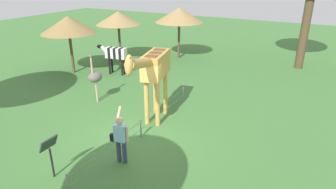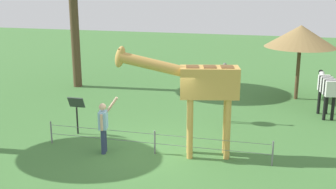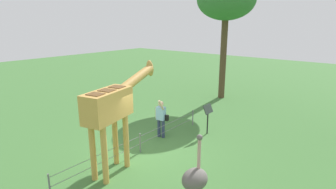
{
  "view_description": "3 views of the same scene",
  "coord_description": "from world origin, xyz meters",
  "px_view_note": "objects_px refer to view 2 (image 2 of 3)",
  "views": [
    {
      "loc": [
        7.76,
        5.45,
        5.6
      ],
      "look_at": [
        -0.65,
        0.93,
        1.6
      ],
      "focal_mm": 31.68,
      "sensor_mm": 36.0,
      "label": 1
    },
    {
      "loc": [
        -3.43,
        11.88,
        5.17
      ],
      "look_at": [
        -0.26,
        -0.45,
        1.74
      ],
      "focal_mm": 45.69,
      "sensor_mm": 36.0,
      "label": 2
    },
    {
      "loc": [
        -6.43,
        -6.38,
        4.7
      ],
      "look_at": [
        0.77,
        -0.54,
        2.2
      ],
      "focal_mm": 28.62,
      "sensor_mm": 36.0,
      "label": 3
    }
  ],
  "objects_px": {
    "giraffe": "(199,86)",
    "visitor": "(104,125)",
    "shade_hut_near": "(301,36)",
    "info_sign": "(77,107)",
    "zebra": "(327,87)",
    "ostrich": "(228,92)"
  },
  "relations": [
    {
      "from": "visitor",
      "to": "shade_hut_near",
      "type": "relative_size",
      "value": 0.53
    },
    {
      "from": "zebra",
      "to": "ostrich",
      "type": "relative_size",
      "value": 0.81
    },
    {
      "from": "shade_hut_near",
      "to": "zebra",
      "type": "bearing_deg",
      "value": 113.03
    },
    {
      "from": "ostrich",
      "to": "info_sign",
      "type": "bearing_deg",
      "value": 27.61
    },
    {
      "from": "giraffe",
      "to": "visitor",
      "type": "relative_size",
      "value": 2.09
    },
    {
      "from": "zebra",
      "to": "shade_hut_near",
      "type": "bearing_deg",
      "value": -66.97
    },
    {
      "from": "giraffe",
      "to": "visitor",
      "type": "height_order",
      "value": "giraffe"
    },
    {
      "from": "ostrich",
      "to": "shade_hut_near",
      "type": "distance_m",
      "value": 5.06
    },
    {
      "from": "shade_hut_near",
      "to": "giraffe",
      "type": "bearing_deg",
      "value": 67.41
    },
    {
      "from": "visitor",
      "to": "ostrich",
      "type": "xyz_separation_m",
      "value": [
        -3.31,
        -3.86,
        0.27
      ]
    },
    {
      "from": "visitor",
      "to": "zebra",
      "type": "xyz_separation_m",
      "value": [
        -6.92,
        -5.53,
        0.26
      ]
    },
    {
      "from": "visitor",
      "to": "info_sign",
      "type": "xyz_separation_m",
      "value": [
        1.54,
        -1.32,
        0.05
      ]
    },
    {
      "from": "visitor",
      "to": "info_sign",
      "type": "distance_m",
      "value": 2.03
    },
    {
      "from": "giraffe",
      "to": "shade_hut_near",
      "type": "distance_m",
      "value": 8.03
    },
    {
      "from": "giraffe",
      "to": "shade_hut_near",
      "type": "xyz_separation_m",
      "value": [
        -3.08,
        -7.39,
        0.63
      ]
    },
    {
      "from": "info_sign",
      "to": "zebra",
      "type": "bearing_deg",
      "value": -153.58
    },
    {
      "from": "info_sign",
      "to": "giraffe",
      "type": "bearing_deg",
      "value": 169.31
    },
    {
      "from": "zebra",
      "to": "ostrich",
      "type": "distance_m",
      "value": 3.98
    },
    {
      "from": "giraffe",
      "to": "visitor",
      "type": "bearing_deg",
      "value": 9.84
    },
    {
      "from": "giraffe",
      "to": "ostrich",
      "type": "height_order",
      "value": "giraffe"
    },
    {
      "from": "shade_hut_near",
      "to": "info_sign",
      "type": "bearing_deg",
      "value": 41.33
    },
    {
      "from": "giraffe",
      "to": "info_sign",
      "type": "height_order",
      "value": "giraffe"
    }
  ]
}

